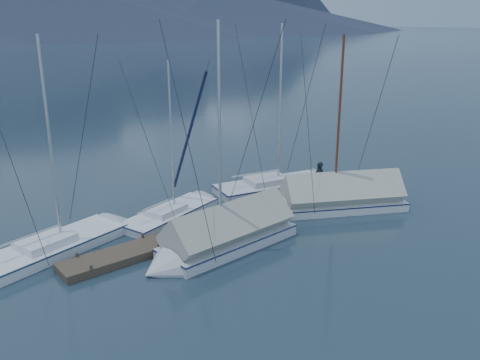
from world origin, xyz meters
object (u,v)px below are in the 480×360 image
object	(u,v)px
person	(320,178)
sailboat_covered_far	(218,240)
sailboat_open_mid	(180,210)
sailboat_open_left	(72,241)
sailboat_open_right	(286,185)
sailboat_covered_near	(331,200)

from	to	relation	value
person	sailboat_covered_far	bearing A→B (deg)	105.64
sailboat_open_mid	sailboat_covered_far	xyz separation A→B (m)	(-1.12, -4.80, 0.37)
sailboat_open_left	sailboat_open_mid	size ratio (longest dim) A/B	1.17
sailboat_open_left	person	distance (m)	13.30
sailboat_open_left	sailboat_open_mid	distance (m)	5.82
sailboat_open_right	sailboat_covered_far	bearing A→B (deg)	-152.17
sailboat_open_right	person	world-z (taller)	sailboat_open_right
sailboat_open_left	sailboat_covered_far	bearing A→B (deg)	-44.37
sailboat_open_mid	sailboat_covered_near	bearing A→B (deg)	-34.86
sailboat_open_left	sailboat_covered_near	distance (m)	13.05
person	sailboat_covered_near	bearing A→B (deg)	160.40
sailboat_covered_near	sailboat_covered_far	size ratio (longest dim) A/B	0.94
sailboat_open_right	sailboat_covered_far	world-z (taller)	sailboat_covered_far
sailboat_open_mid	sailboat_open_right	world-z (taller)	sailboat_open_right
sailboat_covered_far	person	size ratio (longest dim) A/B	5.76
sailboat_covered_far	sailboat_open_mid	bearing A→B (deg)	76.90
sailboat_open_mid	sailboat_covered_far	size ratio (longest dim) A/B	0.81
sailboat_covered_near	person	distance (m)	1.73
sailboat_open_left	sailboat_covered_near	size ratio (longest dim) A/B	1.01
sailboat_open_right	person	distance (m)	2.88
sailboat_open_left	person	size ratio (longest dim) A/B	5.44
sailboat_covered_near	sailboat_open_mid	bearing A→B (deg)	145.14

